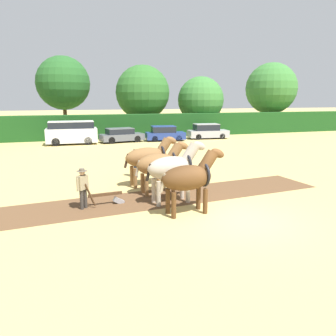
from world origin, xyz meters
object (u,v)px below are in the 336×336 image
at_px(parked_car_left, 121,135).
at_px(tree_center_left, 63,83).
at_px(parked_van, 72,132).
at_px(tree_right, 271,89).
at_px(draft_horse_trail_right, 149,157).
at_px(draft_horse_lead_left, 190,177).
at_px(parked_car_center_left, 165,134).
at_px(parked_car_center, 207,132).
at_px(tree_center_right, 201,100).
at_px(farmer_at_plow, 83,186).
at_px(tree_center, 143,93).
at_px(draft_horse_lead_right, 173,168).
at_px(farmer_beside_team, 135,161).
at_px(plow, 108,197).
at_px(draft_horse_trail_left, 160,164).

bearing_deg(parked_car_left, tree_center_left, 110.45).
bearing_deg(parked_van, tree_right, 16.44).
xyz_separation_m(draft_horse_trail_right, parked_car_left, (1.49, 17.06, -0.76)).
height_order(draft_horse_lead_left, parked_car_center_left, draft_horse_lead_left).
distance_m(draft_horse_lead_left, parked_car_center, 24.08).
xyz_separation_m(tree_center_right, draft_horse_lead_left, (-12.45, -28.23, -2.71)).
bearing_deg(parked_car_center, farmer_at_plow, -120.20).
relative_size(tree_center, draft_horse_lead_left, 3.02).
bearing_deg(parked_car_left, draft_horse_lead_right, -102.56).
bearing_deg(parked_van, farmer_beside_team, -77.31).
relative_size(draft_horse_trail_right, parked_car_center_left, 0.69).
height_order(draft_horse_lead_left, draft_horse_trail_right, draft_horse_lead_left).
bearing_deg(draft_horse_trail_right, tree_center_left, 92.48).
xyz_separation_m(tree_center_right, parked_car_center, (-1.94, -6.57, -3.36)).
height_order(draft_horse_trail_right, parked_car_left, draft_horse_trail_right).
bearing_deg(tree_right, draft_horse_lead_right, -130.56).
bearing_deg(farmer_at_plow, tree_center_left, 136.13).
xyz_separation_m(parked_car_center_left, parked_car_center, (4.98, 0.35, 0.04)).
height_order(tree_center, draft_horse_lead_left, tree_center).
xyz_separation_m(tree_right, farmer_beside_team, (-23.71, -22.15, -4.70)).
height_order(tree_center_right, farmer_at_plow, tree_center_right).
relative_size(draft_horse_lead_left, parked_car_center, 0.61).
relative_size(tree_center_left, parked_car_left, 2.04).
bearing_deg(tree_center_left, tree_center, -9.61).
distance_m(farmer_at_plow, parked_van, 19.58).
xyz_separation_m(draft_horse_lead_left, plow, (-2.80, 1.97, -1.09)).
xyz_separation_m(draft_horse_lead_right, draft_horse_trail_right, (-0.30, 2.97, -0.04)).
height_order(tree_center_left, parked_van, tree_center_left).
height_order(draft_horse_lead_left, parked_car_center, draft_horse_lead_left).
bearing_deg(draft_horse_lead_right, parked_car_center_left, 68.44).
bearing_deg(draft_horse_lead_right, draft_horse_trail_left, 90.22).
xyz_separation_m(tree_center, draft_horse_trail_right, (-5.52, -24.64, -3.56)).
bearing_deg(tree_center_right, parked_car_center, -106.42).
relative_size(tree_center, parked_car_center_left, 2.00).
distance_m(plow, parked_car_center_left, 21.06).
relative_size(tree_center_left, plow, 5.56).
bearing_deg(parked_car_center_left, farmer_beside_team, -106.62).
distance_m(parked_van, parked_car_left, 4.78).
bearing_deg(farmer_at_plow, tree_right, 90.40).
bearing_deg(tree_center_right, draft_horse_trail_left, -116.76).
relative_size(tree_right, parked_car_center, 2.03).
bearing_deg(parked_car_center, draft_horse_trail_right, -116.94).
relative_size(draft_horse_trail_left, parked_car_center, 0.60).
xyz_separation_m(draft_horse_trail_left, parked_car_left, (1.34, 18.54, -0.68)).
distance_m(farmer_at_plow, parked_car_center_left, 21.67).
xyz_separation_m(tree_right, draft_horse_trail_right, (-23.43, -24.06, -4.18)).
bearing_deg(plow, parked_car_center_left, 61.10).
xyz_separation_m(tree_center, farmer_at_plow, (-8.88, -27.33, -4.06)).
relative_size(draft_horse_lead_left, farmer_at_plow, 1.68).
relative_size(draft_horse_lead_right, farmer_at_plow, 1.70).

